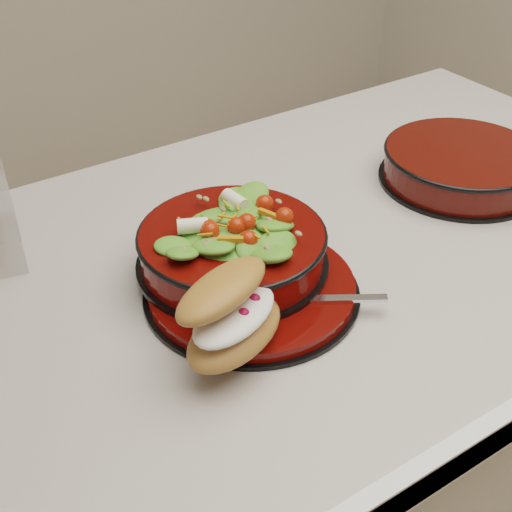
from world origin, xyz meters
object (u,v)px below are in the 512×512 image
salad_bowl (232,241)px  fork (318,299)px  extra_bowl (462,164)px  dinner_plate (252,289)px  island_counter (304,451)px  croissant (231,314)px

salad_bowl → fork: bearing=-68.3°
extra_bowl → dinner_plate: bearing=-172.0°
dinner_plate → extra_bowl: 0.43m
fork → extra_bowl: size_ratio=0.55×
salad_bowl → extra_bowl: size_ratio=0.97×
island_counter → salad_bowl: (-0.14, -0.01, 0.50)m
island_counter → dinner_plate: (-0.14, -0.05, 0.46)m
extra_bowl → island_counter: bearing=-178.8°
croissant → island_counter: bearing=8.3°
island_counter → dinner_plate: bearing=-159.1°
salad_bowl → croissant: size_ratio=1.54×
extra_bowl → croissant: bearing=-164.7°
salad_bowl → fork: 0.13m
croissant → dinner_plate: bearing=22.3°
salad_bowl → croissant: salad_bowl is taller
fork → dinner_plate: bearing=64.2°
island_counter → salad_bowl: salad_bowl is taller
croissant → extra_bowl: size_ratio=0.63×
salad_bowl → fork: salad_bowl is taller
croissant → fork: size_ratio=1.15×
salad_bowl → croissant: (-0.08, -0.12, 0.00)m
dinner_plate → salad_bowl: 0.06m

